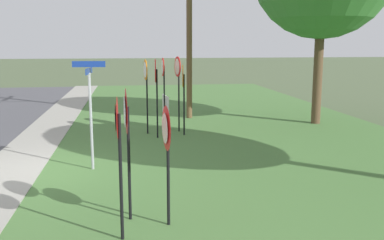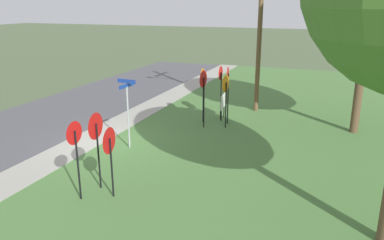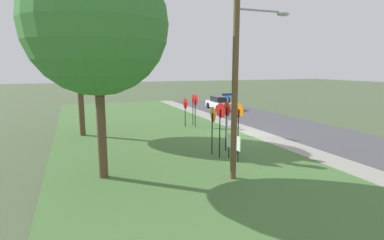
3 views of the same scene
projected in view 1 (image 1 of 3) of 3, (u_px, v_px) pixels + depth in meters
The scene contains 14 objects.
ground_plane at pixel (43, 171), 11.20m from camera, with size 160.00×160.00×0.00m, color #4C5B3D.
sidewalk_strip at pixel (10, 172), 11.08m from camera, with size 44.00×1.60×0.06m, color #99968C.
grass_median at pixel (268, 161), 12.07m from camera, with size 44.00×12.00×0.04m, color #477038.
stop_sign_near_left at pixel (178, 77), 15.70m from camera, with size 0.72×0.14×2.73m.
stop_sign_near_right at pixel (146, 80), 15.32m from camera, with size 0.72×0.12×2.63m.
stop_sign_far_left at pixel (183, 84), 15.09m from camera, with size 0.77×0.12×2.47m.
stop_sign_far_center at pixel (156, 81), 14.62m from camera, with size 0.78×0.11×2.67m.
stop_sign_far_right at pixel (163, 78), 16.11m from camera, with size 0.67×0.10×2.67m.
yield_sign_near_left at pixel (166, 138), 7.56m from camera, with size 0.79×0.12×2.16m.
yield_sign_near_right at pixel (117, 135), 6.95m from camera, with size 0.69×0.10×2.39m.
yield_sign_far_left at pixel (126, 123), 7.76m from camera, with size 0.82×0.11×2.43m.
street_name_post at pixel (90, 105), 10.98m from camera, with size 0.96×0.82×2.77m.
utility_pole at pixel (185, 1), 18.04m from camera, with size 2.10×2.46×9.13m.
notice_board at pixel (166, 107), 16.47m from camera, with size 1.10×0.15×1.25m.
Camera 1 is at (11.24, 2.22, 3.27)m, focal length 40.86 mm.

